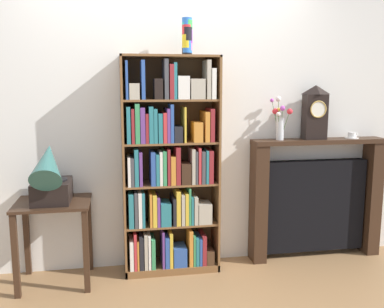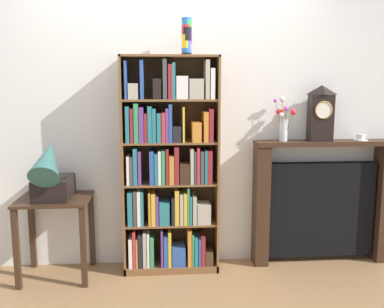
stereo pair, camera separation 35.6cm
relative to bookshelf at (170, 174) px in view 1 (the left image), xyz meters
name	(u,v)px [view 1 (the left image)]	position (x,y,z in m)	size (l,w,h in m)	color
ground_plane	(173,276)	(0.01, -0.11, -0.86)	(8.14, 6.40, 0.02)	#997047
wall_back	(190,117)	(0.21, 0.20, 0.46)	(5.14, 0.08, 2.62)	silver
bookshelf	(170,174)	(0.00, 0.00, 0.00)	(0.80, 0.29, 1.82)	brown
cup_stack	(187,37)	(0.15, -0.01, 1.12)	(0.08, 0.09, 0.29)	black
side_table_left	(54,222)	(-0.94, -0.08, -0.34)	(0.58, 0.48, 0.68)	#382316
gramophone	(50,176)	(-0.94, -0.16, 0.05)	(0.28, 0.53, 0.54)	black
fireplace_mantel	(315,199)	(1.37, 0.07, -0.31)	(1.23, 0.21, 1.11)	#382316
mantel_clock	(315,112)	(1.31, 0.05, 0.50)	(0.20, 0.13, 0.48)	black
flower_vase	(280,121)	(0.99, 0.05, 0.43)	(0.18, 0.13, 0.38)	silver
teacup_with_saucer	(352,136)	(1.68, 0.05, 0.28)	(0.13, 0.13, 0.06)	white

